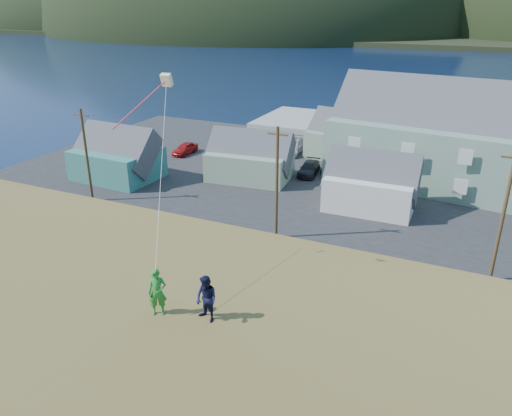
# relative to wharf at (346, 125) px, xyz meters

# --- Properties ---
(ground) EXTENTS (900.00, 900.00, 0.00)m
(ground) POSITION_rel_wharf_xyz_m (6.00, -40.00, -0.45)
(ground) COLOR #0A1638
(ground) RESTS_ON ground
(grass_strip) EXTENTS (110.00, 8.00, 0.10)m
(grass_strip) POSITION_rel_wharf_xyz_m (6.00, -42.00, -0.40)
(grass_strip) COLOR #4C3D19
(grass_strip) RESTS_ON ground
(waterfront_lot) EXTENTS (72.00, 36.00, 0.12)m
(waterfront_lot) POSITION_rel_wharf_xyz_m (6.00, -23.00, -0.39)
(waterfront_lot) COLOR #28282B
(waterfront_lot) RESTS_ON ground
(wharf) EXTENTS (26.00, 14.00, 0.90)m
(wharf) POSITION_rel_wharf_xyz_m (0.00, 0.00, 0.00)
(wharf) COLOR gray
(wharf) RESTS_ON ground
(far_shore) EXTENTS (900.00, 320.00, 2.00)m
(far_shore) POSITION_rel_wharf_xyz_m (6.00, 290.00, 0.55)
(far_shore) COLOR black
(far_shore) RESTS_ON ground
(shed_teal) EXTENTS (9.14, 6.66, 7.00)m
(shed_teal) POSITION_rel_wharf_xyz_m (-16.06, -32.23, 2.16)
(shed_teal) COLOR #32756E
(shed_teal) RESTS_ON waterfront_lot
(shed_palegreen_near) EXTENTS (9.32, 6.36, 6.40)m
(shed_palegreen_near) POSITION_rel_wharf_xyz_m (-3.19, -26.54, 1.97)
(shed_palegreen_near) COLOR gray
(shed_palegreen_near) RESTS_ON waterfront_lot
(shed_white) EXTENTS (8.32, 5.67, 6.55)m
(shed_white) POSITION_rel_wharf_xyz_m (10.23, -29.28, 2.07)
(shed_white) COLOR silver
(shed_white) RESTS_ON waterfront_lot
(shed_palegreen_far) EXTENTS (11.30, 7.74, 6.98)m
(shed_palegreen_far) POSITION_rel_wharf_xyz_m (4.75, -15.10, 2.22)
(shed_palegreen_far) COLOR gray
(shed_palegreen_far) RESTS_ON waterfront_lot
(utility_poles) EXTENTS (34.94, 0.24, 9.28)m
(utility_poles) POSITION_rel_wharf_xyz_m (4.11, -38.50, 4.19)
(utility_poles) COLOR #47331E
(utility_poles) RESTS_ON waterfront_lot
(parked_cars) EXTENTS (26.27, 13.00, 1.57)m
(parked_cars) POSITION_rel_wharf_xyz_m (-1.53, -18.03, 0.41)
(parked_cars) COLOR black
(parked_cars) RESTS_ON waterfront_lot
(kite_flyer_green) EXTENTS (0.80, 0.72, 1.83)m
(kite_flyer_green) POSITION_rel_wharf_xyz_m (8.80, -59.48, 7.66)
(kite_flyer_green) COLOR #23812A
(kite_flyer_green) RESTS_ON hillside
(kite_flyer_navy) EXTENTS (1.02, 0.90, 1.76)m
(kite_flyer_navy) POSITION_rel_wharf_xyz_m (10.60, -59.08, 7.63)
(kite_flyer_navy) COLOR #121533
(kite_flyer_navy) RESTS_ON hillside
(kite_rig) EXTENTS (2.32, 3.40, 9.03)m
(kite_rig) POSITION_rel_wharf_xyz_m (5.41, -53.46, 13.87)
(kite_rig) COLOR #FDE8C0
(kite_rig) RESTS_ON ground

